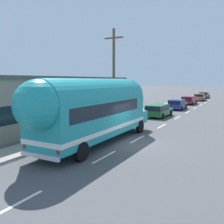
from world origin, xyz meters
name	(u,v)px	position (x,y,z in m)	size (l,w,h in m)	color
ground_plane	(130,143)	(0.00, 0.00, 0.00)	(300.00, 300.00, 0.00)	#4C4C4F
lane_markings	(156,115)	(-2.57, 12.84, 0.00)	(3.78, 80.00, 0.01)	silver
sidewalk_slab	(129,117)	(-4.66, 10.00, 0.07)	(2.03, 90.00, 0.15)	gray
roadside_building	(19,100)	(-12.81, 2.32, 2.17)	(12.39, 22.23, 4.34)	gray
utility_pole	(114,76)	(-4.10, 5.43, 4.42)	(1.80, 0.24, 8.50)	brown
painted_bus	(93,109)	(-1.82, -1.53, 2.30)	(2.61, 12.19, 4.12)	teal
car_lead	(158,110)	(-2.04, 11.95, 0.79)	(2.09, 4.45, 1.37)	#196633
car_second	(177,104)	(-1.96, 19.96, 0.78)	(1.95, 4.27, 1.37)	navy
car_third	(189,100)	(-2.02, 28.20, 0.80)	(1.97, 4.55, 1.37)	#A5191E
car_fourth	(199,97)	(-1.74, 36.75, 0.73)	(2.00, 4.29, 1.37)	olive
car_fifth	(204,95)	(-2.00, 44.36, 0.74)	(2.08, 4.54, 1.37)	#474C51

